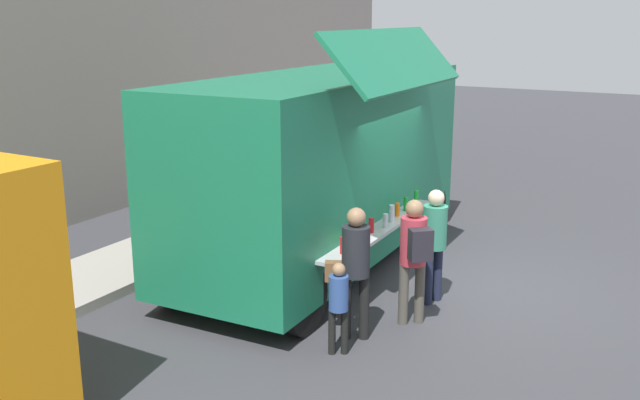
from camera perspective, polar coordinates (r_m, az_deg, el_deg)
name	(u,v)px	position (r m, az deg, el deg)	size (l,w,h in m)	color
ground_plane	(461,285)	(11.03, 11.20, -6.71)	(60.00, 60.00, 0.00)	#38383D
curb_strip	(9,313)	(10.54, -23.62, -8.29)	(28.00, 1.60, 0.15)	#9E998E
food_truck_main	(324,164)	(11.31, 0.31, 2.93)	(6.47, 3.13, 3.77)	#19754F
trash_bin	(328,172)	(16.43, 0.65, 2.29)	(0.60, 0.60, 0.90)	#306037
customer_front_ordering	(435,236)	(10.02, 9.17, -2.87)	(0.33, 0.33, 1.64)	#1D233B
customer_mid_with_backpack	(414,250)	(9.24, 7.55, -3.98)	(0.53, 0.51, 1.68)	#4D4940
customer_rear_waiting	(354,262)	(8.79, 2.77, -5.00)	(0.40, 0.55, 1.71)	black
child_near_queue	(339,300)	(8.50, 1.49, -8.02)	(0.23, 0.23, 1.15)	black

